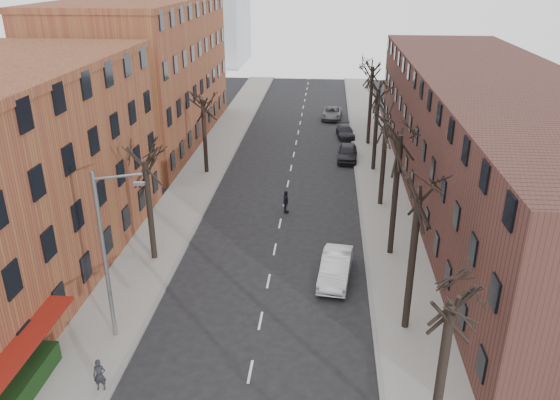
% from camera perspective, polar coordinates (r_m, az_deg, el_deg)
% --- Properties ---
extents(sidewalk_left, '(4.00, 90.00, 0.15)m').
position_cam_1_polar(sidewalk_left, '(51.35, -7.87, 3.29)').
color(sidewalk_left, gray).
rests_on(sidewalk_left, ground).
extents(sidewalk_right, '(4.00, 90.00, 0.15)m').
position_cam_1_polar(sidewalk_right, '(50.36, 10.22, 2.73)').
color(sidewalk_right, gray).
rests_on(sidewalk_right, ground).
extents(building_left_far, '(12.00, 28.00, 14.00)m').
position_cam_1_polar(building_left_far, '(60.11, -14.01, 12.62)').
color(building_left_far, brown).
rests_on(building_left_far, ground).
extents(building_right, '(12.00, 50.00, 10.00)m').
position_cam_1_polar(building_right, '(45.67, 21.24, 5.88)').
color(building_right, '#492722').
rests_on(building_right, ground).
extents(awning_left, '(1.20, 7.00, 0.15)m').
position_cam_1_polar(awning_left, '(28.05, -24.13, -17.65)').
color(awning_left, maroon).
rests_on(awning_left, ground).
extents(hedge, '(0.80, 6.00, 1.00)m').
position_cam_1_polar(hedge, '(27.06, -25.57, -17.86)').
color(hedge, black).
rests_on(hedge, sidewalk_left).
extents(tree_right_b, '(5.20, 5.20, 10.80)m').
position_cam_1_polar(tree_right_b, '(30.03, 12.89, -12.94)').
color(tree_right_b, black).
rests_on(tree_right_b, ground).
extents(tree_right_c, '(5.20, 5.20, 11.60)m').
position_cam_1_polar(tree_right_c, '(36.74, 11.39, -5.57)').
color(tree_right_c, black).
rests_on(tree_right_c, ground).
extents(tree_right_d, '(5.20, 5.20, 10.00)m').
position_cam_1_polar(tree_right_d, '(43.89, 10.39, -0.54)').
color(tree_right_d, black).
rests_on(tree_right_d, ground).
extents(tree_right_e, '(5.20, 5.20, 10.80)m').
position_cam_1_polar(tree_right_e, '(51.29, 9.68, 3.06)').
color(tree_right_e, black).
rests_on(tree_right_e, ground).
extents(tree_right_f, '(5.20, 5.20, 11.60)m').
position_cam_1_polar(tree_right_f, '(58.84, 9.15, 5.75)').
color(tree_right_f, black).
rests_on(tree_right_f, ground).
extents(tree_left_a, '(5.20, 5.20, 9.50)m').
position_cam_1_polar(tree_left_a, '(36.35, -12.94, -6.05)').
color(tree_left_a, black).
rests_on(tree_left_a, ground).
extents(tree_left_b, '(5.20, 5.20, 9.50)m').
position_cam_1_polar(tree_left_b, '(50.38, -7.66, 2.82)').
color(tree_left_b, black).
rests_on(tree_left_b, ground).
extents(streetlight, '(2.45, 0.22, 9.03)m').
position_cam_1_polar(streetlight, '(27.26, -17.62, -5.06)').
color(streetlight, slate).
rests_on(streetlight, ground).
extents(silver_sedan, '(2.25, 5.03, 1.60)m').
position_cam_1_polar(silver_sedan, '(33.10, 5.83, -7.05)').
color(silver_sedan, silver).
rests_on(silver_sedan, ground).
extents(parked_car_near, '(2.08, 4.64, 1.55)m').
position_cam_1_polar(parked_car_near, '(53.43, 7.07, 4.93)').
color(parked_car_near, black).
rests_on(parked_car_near, ground).
extents(parked_car_mid, '(2.16, 4.46, 1.25)m').
position_cam_1_polar(parked_car_mid, '(60.91, 6.84, 7.10)').
color(parked_car_mid, black).
rests_on(parked_car_mid, ground).
extents(parked_car_far, '(2.64, 5.12, 1.38)m').
position_cam_1_polar(parked_car_far, '(68.42, 5.45, 9.02)').
color(parked_car_far, '#505357').
rests_on(parked_car_far, ground).
extents(pedestrian_a, '(0.61, 0.45, 1.55)m').
position_cam_1_polar(pedestrian_a, '(26.36, -18.33, -16.98)').
color(pedestrian_a, black).
rests_on(pedestrian_a, sidewalk_left).
extents(pedestrian_crossing, '(0.61, 1.12, 1.81)m').
position_cam_1_polar(pedestrian_crossing, '(41.51, 0.61, -0.20)').
color(pedestrian_crossing, black).
rests_on(pedestrian_crossing, ground).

